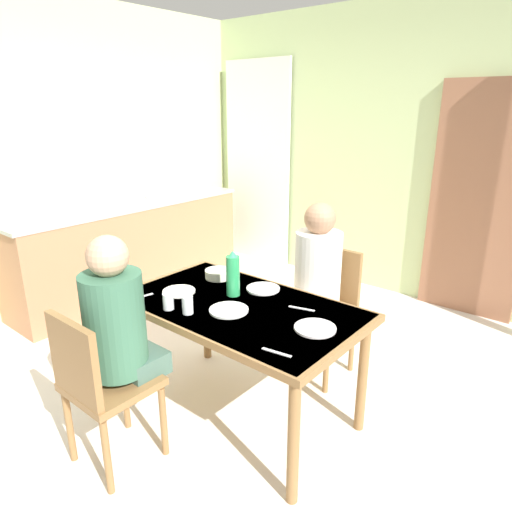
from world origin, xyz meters
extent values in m
plane|color=silver|center=(0.00, 0.00, 0.00)|extent=(6.23, 6.23, 0.00)
cube|color=#B7CC91|center=(0.00, 2.39, 1.35)|extent=(4.48, 0.10, 2.70)
cube|color=#BBC790|center=(-2.14, 0.60, 1.35)|extent=(0.10, 3.59, 2.70)
cube|color=#915E44|center=(0.90, 2.31, 1.00)|extent=(0.80, 0.05, 2.00)
cube|color=white|center=(-1.51, 2.29, 1.13)|extent=(0.90, 0.03, 2.26)
cube|color=#A46C4B|center=(-1.81, 0.70, 0.43)|extent=(0.60, 2.35, 0.87)
cube|color=#9E9E99|center=(-1.81, 0.70, 0.89)|extent=(0.61, 2.39, 0.03)
cylinder|color=#B7B7BC|center=(-1.81, 1.05, 0.91)|extent=(0.21, 0.21, 0.01)
cube|color=olive|center=(0.31, -0.07, 0.70)|extent=(1.39, 0.81, 0.04)
cube|color=beige|center=(0.31, -0.07, 0.72)|extent=(1.33, 0.78, 0.00)
cylinder|color=olive|center=(-0.31, -0.41, 0.34)|extent=(0.06, 0.06, 0.68)
cylinder|color=olive|center=(0.93, -0.41, 0.34)|extent=(0.06, 0.06, 0.68)
cylinder|color=olive|center=(-0.31, 0.26, 0.34)|extent=(0.06, 0.06, 0.68)
cylinder|color=olive|center=(0.93, 0.26, 0.34)|extent=(0.06, 0.06, 0.68)
cube|color=olive|center=(0.06, -0.76, 0.45)|extent=(0.40, 0.40, 0.04)
cube|color=olive|center=(0.06, -0.94, 0.66)|extent=(0.38, 0.04, 0.42)
cylinder|color=olive|center=(-0.11, -0.59, 0.21)|extent=(0.04, 0.04, 0.41)
cylinder|color=olive|center=(0.23, -0.59, 0.21)|extent=(0.04, 0.04, 0.41)
cylinder|color=olive|center=(-0.11, -0.93, 0.21)|extent=(0.04, 0.04, 0.41)
cylinder|color=olive|center=(0.23, -0.93, 0.21)|extent=(0.04, 0.04, 0.41)
cube|color=olive|center=(0.43, 0.61, 0.45)|extent=(0.40, 0.40, 0.04)
cube|color=olive|center=(0.43, 0.79, 0.66)|extent=(0.38, 0.04, 0.42)
cylinder|color=olive|center=(0.60, 0.44, 0.21)|extent=(0.04, 0.04, 0.41)
cylinder|color=olive|center=(0.26, 0.44, 0.21)|extent=(0.04, 0.04, 0.41)
cylinder|color=olive|center=(0.60, 0.78, 0.21)|extent=(0.04, 0.04, 0.41)
cylinder|color=olive|center=(0.26, 0.78, 0.21)|extent=(0.04, 0.04, 0.41)
cube|color=#416053|center=(0.06, -0.60, 0.51)|extent=(0.30, 0.22, 0.12)
cylinder|color=#38664C|center=(0.06, -0.71, 0.77)|extent=(0.30, 0.30, 0.52)
sphere|color=tan|center=(0.06, -0.71, 1.12)|extent=(0.20, 0.20, 0.20)
cube|color=silver|center=(0.43, 0.45, 0.51)|extent=(0.30, 0.22, 0.12)
cylinder|color=silver|center=(0.43, 0.56, 0.77)|extent=(0.30, 0.30, 0.52)
sphere|color=#A87A5B|center=(0.43, 0.56, 1.12)|extent=(0.20, 0.20, 0.20)
cylinder|color=#2A9B55|center=(0.19, 0.01, 0.84)|extent=(0.08, 0.08, 0.24)
cone|color=#31A060|center=(0.19, 0.01, 0.98)|extent=(0.06, 0.06, 0.03)
cylinder|color=#E9EACA|center=(-0.07, 0.16, 0.75)|extent=(0.17, 0.17, 0.05)
cylinder|color=white|center=(-0.08, -0.17, 0.73)|extent=(0.19, 0.19, 0.01)
cylinder|color=white|center=(0.32, -0.17, 0.73)|extent=(0.22, 0.22, 0.01)
cylinder|color=white|center=(0.80, -0.05, 0.73)|extent=(0.21, 0.21, 0.01)
cylinder|color=white|center=(0.28, 0.19, 0.73)|extent=(0.20, 0.20, 0.01)
cylinder|color=silver|center=(0.17, -0.33, 0.77)|extent=(0.06, 0.06, 0.10)
cylinder|color=silver|center=(0.05, -0.36, 0.77)|extent=(0.06, 0.06, 0.09)
cube|color=silver|center=(-0.20, -0.36, 0.73)|extent=(0.04, 0.15, 0.00)
cube|color=silver|center=(0.79, -0.36, 0.73)|extent=(0.15, 0.04, 0.00)
cube|color=silver|center=(0.62, 0.11, 0.73)|extent=(0.15, 0.05, 0.00)
camera|label=1|loc=(1.89, -1.83, 1.80)|focal=32.14mm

